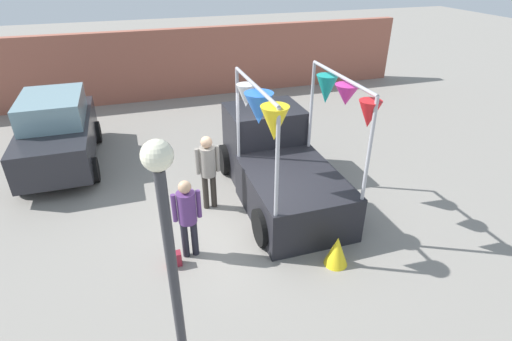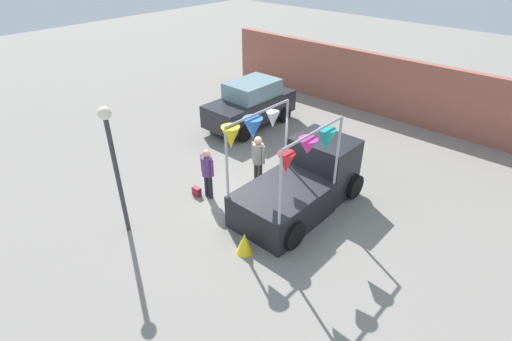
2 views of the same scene
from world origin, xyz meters
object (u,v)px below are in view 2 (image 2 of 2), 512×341
at_px(person_vendor, 258,157).
at_px(parked_car, 251,104).
at_px(handbag, 197,191).
at_px(folded_kite_bundle_sunflower, 244,243).
at_px(vendor_truck, 304,179).
at_px(person_customer, 207,169).
at_px(street_lamp, 113,154).

bearing_deg(person_vendor, parked_car, 135.45).
bearing_deg(handbag, folded_kite_bundle_sunflower, -16.92).
distance_m(vendor_truck, folded_kite_bundle_sunflower, 2.77).
bearing_deg(person_customer, person_vendor, 64.99).
bearing_deg(handbag, parked_car, 114.82).
distance_m(person_customer, street_lamp, 2.95).
bearing_deg(folded_kite_bundle_sunflower, person_vendor, 125.45).
xyz_separation_m(parked_car, street_lamp, (2.17, -7.35, 1.43)).
distance_m(person_customer, folded_kite_bundle_sunflower, 2.82).
distance_m(person_vendor, handbag, 2.19).
distance_m(vendor_truck, person_customer, 2.87).
relative_size(person_vendor, handbag, 6.24).
relative_size(vendor_truck, person_customer, 2.49).
relative_size(parked_car, person_customer, 2.45).
relative_size(street_lamp, folded_kite_bundle_sunflower, 6.00).
relative_size(person_vendor, folded_kite_bundle_sunflower, 2.91).
xyz_separation_m(vendor_truck, person_vendor, (-1.66, -0.14, 0.19)).
xyz_separation_m(person_customer, person_vendor, (0.70, 1.49, 0.08)).
height_order(vendor_truck, person_customer, vendor_truck).
bearing_deg(parked_car, folded_kite_bundle_sunflower, -48.56).
xyz_separation_m(parked_car, person_customer, (2.66, -4.79, 0.04)).
distance_m(parked_car, person_customer, 5.48).
bearing_deg(vendor_truck, parked_car, 147.76).
xyz_separation_m(person_customer, folded_kite_bundle_sunflower, (2.52, -1.07, -0.68)).
height_order(vendor_truck, parked_car, vendor_truck).
bearing_deg(person_vendor, folded_kite_bundle_sunflower, -54.55).
bearing_deg(parked_car, person_vendor, -44.55).
xyz_separation_m(street_lamp, folded_kite_bundle_sunflower, (3.01, 1.48, -2.08)).
xyz_separation_m(vendor_truck, handbag, (-2.70, -1.83, -0.73)).
distance_m(parked_car, folded_kite_bundle_sunflower, 7.85).
xyz_separation_m(vendor_truck, street_lamp, (-2.84, -4.19, 1.51)).
xyz_separation_m(vendor_truck, folded_kite_bundle_sunflower, (0.17, -2.71, -0.57)).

